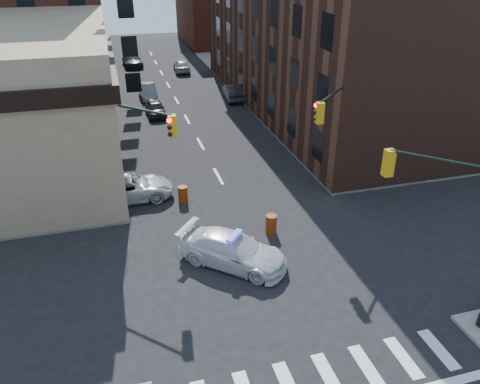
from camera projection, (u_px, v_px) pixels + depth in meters
ground at (267, 264)px, 22.19m from camera, size 140.00×140.00×0.00m
sidewalk_ne at (363, 74)px, 55.61m from camera, size 34.00×54.50×0.15m
commercial_row_ne at (327, 29)px, 41.26m from camera, size 14.00×34.00×14.00m
filler_ne at (234, 2)px, 72.28m from camera, size 16.00×16.00×12.00m
signal_pole_se at (478, 221)px, 16.78m from camera, size 5.40×5.27×8.00m
signal_pole_nw at (124, 150)px, 23.34m from camera, size 3.58×3.67×8.00m
signal_pole_ne at (337, 129)px, 26.14m from camera, size 3.67×3.58×8.00m
tree_ne_near at (256, 64)px, 44.57m from camera, size 3.00×3.00×4.85m
tree_ne_far at (234, 49)px, 51.40m from camera, size 3.00×3.00×4.85m
police_car at (233, 250)px, 21.86m from camera, size 5.35×5.08×1.53m
pickup at (129, 188)px, 27.62m from camera, size 5.22×2.43×1.45m
parked_car_wnear at (155, 108)px, 41.58m from camera, size 1.69×3.97×1.34m
parked_car_wfar at (148, 91)px, 46.53m from camera, size 1.55×4.26×1.40m
parked_car_wdeep at (132, 60)px, 59.14m from camera, size 2.50×5.51×1.57m
parked_car_enear at (233, 92)px, 46.03m from camera, size 2.01×4.71×1.51m
parked_car_efar at (182, 65)px, 56.51m from camera, size 2.09×4.59×1.53m
pedestrian_a at (81, 209)px, 24.83m from camera, size 0.65×0.44×1.76m
pedestrian_b at (11, 215)px, 24.41m from camera, size 0.93×0.81×1.61m
pedestrian_c at (35, 214)px, 24.26m from camera, size 1.17×0.74×1.85m
barrel_road at (271, 224)px, 24.39m from camera, size 0.63×0.63×1.04m
barrel_bank at (183, 194)px, 27.41m from camera, size 0.69×0.69×0.99m
barricade_nw_a at (69, 200)px, 26.56m from camera, size 1.28×0.80×0.90m
barricade_nw_b at (60, 204)px, 26.13m from camera, size 1.26×0.79×0.88m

